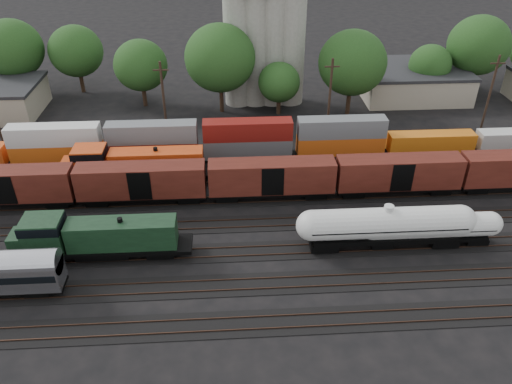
{
  "coord_description": "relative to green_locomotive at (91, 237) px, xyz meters",
  "views": [
    {
      "loc": [
        -2.93,
        -45.92,
        33.46
      ],
      "look_at": [
        0.01,
        2.0,
        3.0
      ],
      "focal_mm": 35.0,
      "sensor_mm": 36.0,
      "label": 1
    }
  ],
  "objects": [
    {
      "name": "ground",
      "position": [
        17.13,
        5.0,
        -2.73
      ],
      "size": [
        600.0,
        600.0,
        0.0
      ],
      "primitive_type": "plane",
      "color": "black"
    },
    {
      "name": "tank_car_b",
      "position": [
        35.13,
        0.0,
        -0.35
      ],
      "size": [
        15.12,
        2.71,
        3.96
      ],
      "color": "silver",
      "rests_on": "ground"
    },
    {
      "name": "orange_locomotive",
      "position": [
        1.74,
        15.0,
        0.02
      ],
      "size": [
        19.45,
        3.24,
        4.86
      ],
      "color": "black",
      "rests_on": "ground"
    },
    {
      "name": "green_locomotive",
      "position": [
        0.0,
        0.0,
        0.0
      ],
      "size": [
        18.19,
        3.21,
        4.81
      ],
      "color": "black",
      "rests_on": "ground"
    },
    {
      "name": "tank_car_a",
      "position": [
        30.24,
        0.0,
        0.19
      ],
      "size": [
        18.89,
        3.38,
        4.95
      ],
      "color": "silver",
      "rests_on": "ground"
    },
    {
      "name": "tracks",
      "position": [
        17.13,
        5.0,
        -2.69
      ],
      "size": [
        180.0,
        33.2,
        0.2
      ],
      "color": "black",
      "rests_on": "ground"
    },
    {
      "name": "grain_silo",
      "position": [
        20.41,
        41.0,
        8.52
      ],
      "size": [
        13.4,
        5.0,
        29.0
      ],
      "color": "gray",
      "rests_on": "ground"
    },
    {
      "name": "industrial_sheds",
      "position": [
        23.75,
        40.25,
        -0.17
      ],
      "size": [
        119.38,
        17.26,
        5.1
      ],
      "color": "#9E937F",
      "rests_on": "ground"
    },
    {
      "name": "tree_band",
      "position": [
        19.62,
        42.25,
        4.9
      ],
      "size": [
        164.22,
        22.88,
        14.42
      ],
      "color": "black",
      "rests_on": "ground"
    },
    {
      "name": "boxcar_string",
      "position": [
        11.49,
        10.0,
        0.39
      ],
      "size": [
        122.8,
        2.9,
        4.2
      ],
      "color": "black",
      "rests_on": "ground"
    },
    {
      "name": "container_wall",
      "position": [
        13.99,
        20.0,
        -0.06
      ],
      "size": [
        163.12,
        2.6,
        5.8
      ],
      "color": "black",
      "rests_on": "ground"
    },
    {
      "name": "utility_poles",
      "position": [
        17.13,
        27.0,
        3.48
      ],
      "size": [
        122.2,
        0.36,
        12.0
      ],
      "color": "black",
      "rests_on": "ground"
    }
  ]
}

